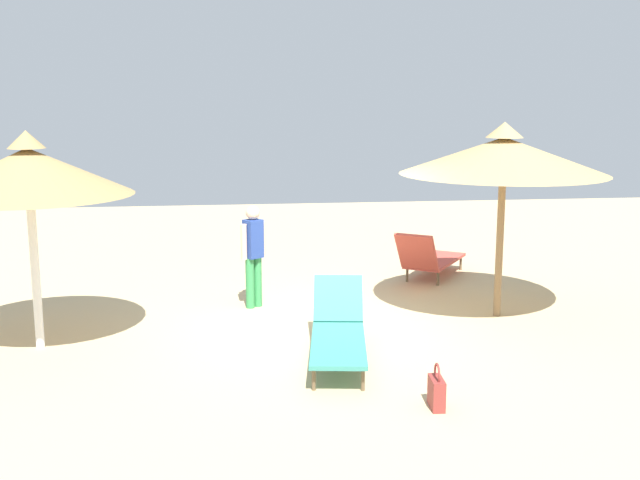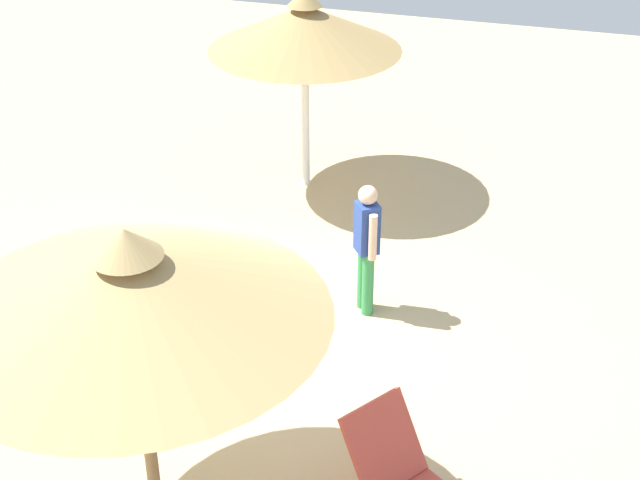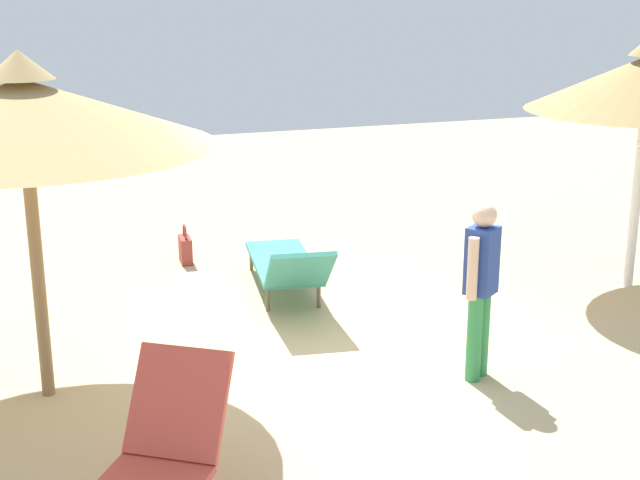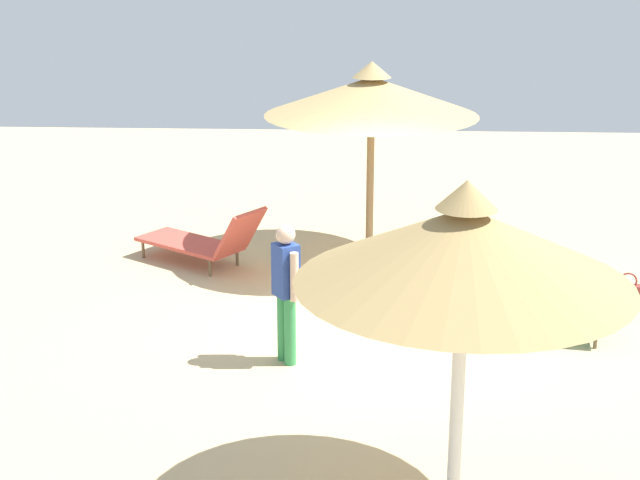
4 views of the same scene
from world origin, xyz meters
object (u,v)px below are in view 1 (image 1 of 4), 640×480
at_px(handbag, 437,391).
at_px(parasol_umbrella_near_right, 504,156).
at_px(parasol_umbrella_front, 28,172).
at_px(person_standing_back, 253,251).
at_px(lounge_chair_near_left, 430,258).
at_px(lounge_chair_far_left, 338,330).

bearing_deg(handbag, parasol_umbrella_near_right, 60.68).
bearing_deg(parasol_umbrella_front, person_standing_back, 29.28).
distance_m(lounge_chair_near_left, handbag, 5.65).
bearing_deg(parasol_umbrella_near_right, person_standing_back, 165.78).
bearing_deg(person_standing_back, lounge_chair_far_left, -69.34).
distance_m(parasol_umbrella_front, person_standing_back, 3.50).
relative_size(parasol_umbrella_front, handbag, 5.69).
distance_m(lounge_chair_far_left, handbag, 1.80).
xyz_separation_m(lounge_chair_far_left, handbag, (0.80, -1.60, -0.19)).
bearing_deg(lounge_chair_near_left, lounge_chair_far_left, -119.35).
distance_m(parasol_umbrella_front, lounge_chair_near_left, 6.88).
height_order(lounge_chair_far_left, lounge_chair_near_left, lounge_chair_near_left).
relative_size(lounge_chair_far_left, person_standing_back, 1.46).
bearing_deg(parasol_umbrella_front, lounge_chair_far_left, -13.56).
bearing_deg(lounge_chair_far_left, lounge_chair_near_left, 60.65).
relative_size(lounge_chair_far_left, handbag, 4.68).
bearing_deg(handbag, lounge_chair_far_left, 116.39).
height_order(lounge_chair_far_left, handbag, lounge_chair_far_left).
bearing_deg(person_standing_back, parasol_umbrella_front, -150.72).
distance_m(parasol_umbrella_front, lounge_chair_far_left, 4.28).
bearing_deg(parasol_umbrella_near_right, parasol_umbrella_front, -173.86).
bearing_deg(handbag, person_standing_back, 112.98).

